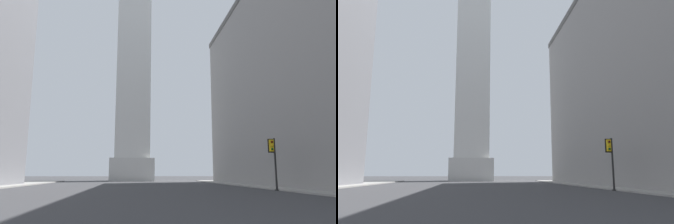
{
  "view_description": "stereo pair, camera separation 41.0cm",
  "coord_description": "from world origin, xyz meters",
  "views": [
    {
      "loc": [
        -0.16,
        -0.54,
        1.54
      ],
      "look_at": [
        4.36,
        40.14,
        9.26
      ],
      "focal_mm": 35.0,
      "sensor_mm": 36.0,
      "label": 1
    },
    {
      "loc": [
        0.24,
        -0.58,
        1.54
      ],
      "look_at": [
        4.36,
        40.14,
        9.26
      ],
      "focal_mm": 35.0,
      "sensor_mm": 36.0,
      "label": 2
    }
  ],
  "objects": [
    {
      "name": "traffic_light_mid_right",
      "position": [
        13.14,
        29.18,
        3.21
      ],
      "size": [
        0.77,
        0.5,
        4.85
      ],
      "color": "black",
      "rests_on": "ground_plane"
    },
    {
      "name": "obelisk",
      "position": [
        0.0,
        71.25,
        32.7
      ],
      "size": [
        9.17,
        9.17,
        67.78
      ],
      "color": "silver",
      "rests_on": "ground_plane"
    },
    {
      "name": "sidewalk_right",
      "position": [
        15.89,
        25.65,
        0.07
      ],
      "size": [
        5.0,
        85.5,
        0.15
      ],
      "primitive_type": "cube",
      "color": "gray",
      "rests_on": "ground_plane"
    }
  ]
}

